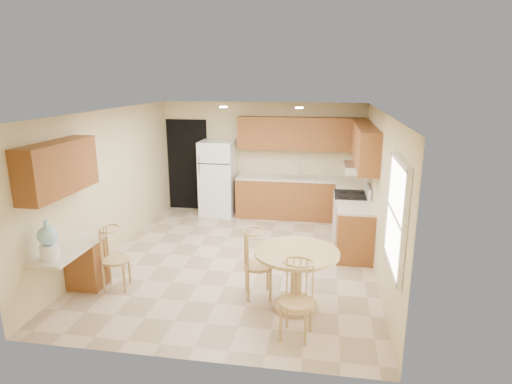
% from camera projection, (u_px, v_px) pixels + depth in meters
% --- Properties ---
extents(floor, '(5.50, 5.50, 0.00)m').
position_uv_depth(floor, '(238.00, 259.00, 7.33)').
color(floor, '#C3A88D').
rests_on(floor, ground).
extents(ceiling, '(4.50, 5.50, 0.02)m').
position_uv_depth(ceiling, '(237.00, 111.00, 6.68)').
color(ceiling, white).
rests_on(ceiling, wall_back).
extents(wall_back, '(4.50, 0.02, 2.50)m').
position_uv_depth(wall_back, '(262.00, 159.00, 9.63)').
color(wall_back, '#CEBE8B').
rests_on(wall_back, floor).
extents(wall_front, '(4.50, 0.02, 2.50)m').
position_uv_depth(wall_front, '(183.00, 255.00, 4.38)').
color(wall_front, '#CEBE8B').
rests_on(wall_front, floor).
extents(wall_left, '(0.02, 5.50, 2.50)m').
position_uv_depth(wall_left, '(110.00, 183.00, 7.36)').
color(wall_left, '#CEBE8B').
rests_on(wall_left, floor).
extents(wall_right, '(0.02, 5.50, 2.50)m').
position_uv_depth(wall_right, '(379.00, 194.00, 6.65)').
color(wall_right, '#CEBE8B').
rests_on(wall_right, floor).
extents(doorway, '(0.90, 0.02, 2.10)m').
position_uv_depth(doorway, '(188.00, 165.00, 9.94)').
color(doorway, black).
rests_on(doorway, floor).
extents(base_cab_back, '(2.75, 0.60, 0.87)m').
position_uv_depth(base_cab_back, '(299.00, 199.00, 9.41)').
color(base_cab_back, brown).
rests_on(base_cab_back, floor).
extents(counter_back, '(2.75, 0.63, 0.04)m').
position_uv_depth(counter_back, '(300.00, 178.00, 9.30)').
color(counter_back, beige).
rests_on(counter_back, base_cab_back).
extents(base_cab_right_a, '(0.60, 0.59, 0.87)m').
position_uv_depth(base_cab_right_a, '(350.00, 209.00, 8.68)').
color(base_cab_right_a, brown).
rests_on(base_cab_right_a, floor).
extents(counter_right_a, '(0.63, 0.59, 0.04)m').
position_uv_depth(counter_right_a, '(352.00, 187.00, 8.56)').
color(counter_right_a, beige).
rests_on(counter_right_a, base_cab_right_a).
extents(base_cab_right_b, '(0.60, 0.80, 0.87)m').
position_uv_depth(base_cab_right_b, '(355.00, 234.00, 7.29)').
color(base_cab_right_b, brown).
rests_on(base_cab_right_b, floor).
extents(counter_right_b, '(0.63, 0.80, 0.04)m').
position_uv_depth(counter_right_b, '(356.00, 208.00, 7.17)').
color(counter_right_b, beige).
rests_on(counter_right_b, base_cab_right_b).
extents(upper_cab_back, '(2.75, 0.33, 0.70)m').
position_uv_depth(upper_cab_back, '(301.00, 134.00, 9.18)').
color(upper_cab_back, brown).
rests_on(upper_cab_back, wall_back).
extents(upper_cab_right, '(0.33, 2.42, 0.70)m').
position_uv_depth(upper_cab_right, '(364.00, 144.00, 7.68)').
color(upper_cab_right, brown).
rests_on(upper_cab_right, wall_right).
extents(upper_cab_left, '(0.33, 1.40, 0.70)m').
position_uv_depth(upper_cab_left, '(58.00, 168.00, 5.65)').
color(upper_cab_left, brown).
rests_on(upper_cab_left, wall_left).
extents(sink, '(0.78, 0.44, 0.01)m').
position_uv_depth(sink, '(299.00, 177.00, 9.29)').
color(sink, silver).
rests_on(sink, counter_back).
extents(range_hood, '(0.50, 0.76, 0.14)m').
position_uv_depth(range_hood, '(358.00, 168.00, 7.77)').
color(range_hood, silver).
rests_on(range_hood, upper_cab_right).
extents(desk_pedestal, '(0.48, 0.42, 0.72)m').
position_uv_depth(desk_pedestal, '(87.00, 264.00, 6.29)').
color(desk_pedestal, brown).
rests_on(desk_pedestal, floor).
extents(desk_top, '(0.50, 1.20, 0.04)m').
position_uv_depth(desk_top, '(69.00, 249.00, 5.82)').
color(desk_top, beige).
rests_on(desk_top, desk_pedestal).
extents(window, '(0.06, 1.12, 1.30)m').
position_uv_depth(window, '(397.00, 215.00, 4.83)').
color(window, white).
rests_on(window, wall_right).
extents(can_light_a, '(0.14, 0.14, 0.02)m').
position_uv_depth(can_light_a, '(223.00, 107.00, 7.91)').
color(can_light_a, white).
rests_on(can_light_a, ceiling).
extents(can_light_b, '(0.14, 0.14, 0.02)m').
position_uv_depth(can_light_b, '(299.00, 108.00, 7.69)').
color(can_light_b, white).
rests_on(can_light_b, ceiling).
extents(refrigerator, '(0.74, 0.72, 1.67)m').
position_uv_depth(refrigerator, '(218.00, 178.00, 9.55)').
color(refrigerator, white).
rests_on(refrigerator, floor).
extents(stove, '(0.65, 0.76, 1.09)m').
position_uv_depth(stove, '(351.00, 217.00, 8.03)').
color(stove, white).
rests_on(stove, floor).
extents(dining_table, '(1.11, 1.11, 0.82)m').
position_uv_depth(dining_table, '(296.00, 271.00, 5.63)').
color(dining_table, tan).
rests_on(dining_table, floor).
extents(chair_table_a, '(0.43, 0.56, 0.98)m').
position_uv_depth(chair_table_a, '(257.00, 260.00, 5.85)').
color(chair_table_a, tan).
rests_on(chair_table_a, floor).
extents(chair_table_b, '(0.42, 0.42, 0.94)m').
position_uv_depth(chair_table_b, '(296.00, 296.00, 4.91)').
color(chair_table_b, tan).
rests_on(chair_table_b, floor).
extents(chair_desk, '(0.41, 0.53, 0.93)m').
position_uv_depth(chair_desk, '(112.00, 255.00, 6.10)').
color(chair_desk, tan).
rests_on(chair_desk, floor).
extents(water_crock, '(0.25, 0.25, 0.52)m').
position_uv_depth(water_crock, '(48.00, 242.00, 5.38)').
color(water_crock, white).
rests_on(water_crock, desk_top).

